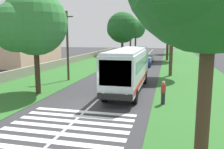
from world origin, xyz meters
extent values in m
plane|color=#333335|center=(0.00, 0.00, 0.00)|extent=(160.00, 160.00, 0.00)
cube|color=#2D6628|center=(15.00, 8.20, 0.02)|extent=(120.00, 8.00, 0.04)
cube|color=#2D6628|center=(15.00, -8.20, 0.02)|extent=(120.00, 8.00, 0.04)
cube|color=silver|center=(15.00, 0.00, 0.00)|extent=(110.00, 0.16, 0.01)
cube|color=silver|center=(4.93, -1.80, 2.10)|extent=(11.00, 2.50, 2.90)
cube|color=slate|center=(5.23, -1.80, 2.62)|extent=(9.68, 2.54, 0.85)
cube|color=slate|center=(-0.53, -1.80, 2.45)|extent=(0.08, 2.20, 1.74)
cube|color=red|center=(4.93, -1.80, 1.10)|extent=(10.78, 2.53, 0.36)
cube|color=silver|center=(4.93, -1.80, 3.64)|extent=(10.56, 2.30, 0.18)
cube|color=black|center=(-0.65, -1.80, 0.87)|extent=(0.16, 2.40, 0.40)
sphere|color=#F2EDCC|center=(-0.59, -1.00, 1.00)|extent=(0.24, 0.24, 0.24)
sphere|color=#F2EDCC|center=(-0.59, -2.60, 1.00)|extent=(0.24, 0.24, 0.24)
cylinder|color=black|center=(1.03, -0.65, 0.55)|extent=(1.10, 0.32, 1.10)
cylinder|color=black|center=(8.43, -0.65, 0.55)|extent=(1.10, 0.32, 1.10)
cylinder|color=black|center=(1.03, -2.95, 0.55)|extent=(1.10, 0.32, 1.10)
cylinder|color=black|center=(8.43, -2.95, 0.55)|extent=(1.10, 0.32, 1.10)
cube|color=silver|center=(-6.09, 0.00, 0.00)|extent=(0.45, 6.80, 0.01)
cube|color=silver|center=(-5.19, 0.00, 0.00)|extent=(0.45, 6.80, 0.01)
cube|color=silver|center=(-4.29, 0.00, 0.00)|extent=(0.45, 6.80, 0.01)
cube|color=silver|center=(-3.39, 0.00, 0.00)|extent=(0.45, 6.80, 0.01)
cube|color=silver|center=(-2.49, 0.00, 0.00)|extent=(0.45, 6.80, 0.01)
cube|color=silver|center=(-1.59, 0.00, 0.00)|extent=(0.45, 6.80, 0.01)
cube|color=navy|center=(22.83, -1.72, 0.53)|extent=(4.30, 1.75, 0.70)
cube|color=slate|center=(22.73, -1.72, 1.15)|extent=(2.00, 1.61, 0.55)
cylinder|color=black|center=(21.48, -0.94, 0.32)|extent=(0.64, 0.22, 0.64)
cylinder|color=black|center=(24.18, -0.94, 0.32)|extent=(0.64, 0.22, 0.64)
cylinder|color=black|center=(21.48, -2.50, 0.32)|extent=(0.64, 0.22, 0.64)
cylinder|color=black|center=(24.18, -2.50, 0.32)|extent=(0.64, 0.22, 0.64)
cube|color=#B7A893|center=(29.56, -1.57, 0.53)|extent=(4.30, 1.75, 0.70)
cube|color=slate|center=(29.46, -1.57, 1.15)|extent=(2.00, 1.61, 0.55)
cylinder|color=black|center=(28.21, -0.79, 0.32)|extent=(0.64, 0.22, 0.64)
cylinder|color=black|center=(30.91, -0.79, 0.32)|extent=(0.64, 0.22, 0.64)
cylinder|color=black|center=(28.21, -2.35, 0.32)|extent=(0.64, 0.22, 0.64)
cylinder|color=black|center=(30.91, -2.35, 0.32)|extent=(0.64, 0.22, 0.64)
cylinder|color=#3D2D1E|center=(62.91, 5.39, 2.72)|extent=(0.53, 0.53, 5.36)
sphere|color=#286B2D|center=(62.91, 5.39, 7.13)|extent=(6.28, 6.28, 6.28)
sphere|color=#286B2D|center=(64.79, 5.39, 6.66)|extent=(4.10, 4.10, 4.10)
sphere|color=#286B2D|center=(61.34, 6.33, 6.66)|extent=(4.34, 4.34, 4.34)
cylinder|color=brown|center=(51.02, 5.21, 3.28)|extent=(0.51, 0.51, 6.48)
sphere|color=#286B2D|center=(51.02, 5.21, 7.79)|extent=(4.61, 4.61, 4.61)
sphere|color=#286B2D|center=(52.41, 5.21, 7.44)|extent=(3.17, 3.17, 3.17)
sphere|color=#286B2D|center=(49.87, 5.90, 7.44)|extent=(2.89, 2.89, 2.89)
cylinder|color=#4C3826|center=(42.11, 5.85, 2.41)|extent=(0.59, 0.59, 4.74)
sphere|color=#1E5623|center=(42.11, 5.85, 6.84)|extent=(7.48, 7.48, 7.48)
sphere|color=#1E5623|center=(44.36, 5.85, 6.27)|extent=(4.56, 4.56, 4.56)
sphere|color=#1E5623|center=(40.24, 6.97, 6.27)|extent=(4.41, 4.41, 4.41)
cylinder|color=#3D2D1E|center=(2.01, 5.42, 2.25)|extent=(0.43, 0.43, 4.43)
sphere|color=#337A38|center=(2.01, 5.42, 5.92)|extent=(5.28, 5.28, 5.28)
sphere|color=#337A38|center=(3.60, 5.42, 5.53)|extent=(3.70, 3.70, 3.70)
sphere|color=#337A38|center=(0.69, 6.21, 5.53)|extent=(3.84, 3.84, 3.84)
cylinder|color=brown|center=(50.08, -5.76, 2.75)|extent=(0.55, 0.55, 5.41)
sphere|color=#19471E|center=(50.08, -5.76, 6.71)|extent=(4.58, 4.58, 4.58)
sphere|color=#19471E|center=(51.46, -5.76, 6.37)|extent=(3.27, 3.27, 3.27)
sphere|color=#19471E|center=(48.94, -5.07, 6.37)|extent=(2.88, 2.88, 2.88)
cylinder|color=#4C3826|center=(14.00, -5.53, 3.33)|extent=(0.42, 0.42, 6.59)
sphere|color=#337A38|center=(14.00, -5.53, 8.03)|extent=(5.09, 5.09, 5.09)
sphere|color=#337A38|center=(15.52, -5.53, 7.64)|extent=(2.89, 2.89, 2.89)
sphere|color=#337A38|center=(12.73, -4.77, 7.64)|extent=(3.65, 3.65, 3.65)
cylinder|color=#4C3826|center=(-7.83, -6.31, 2.80)|extent=(0.44, 0.44, 5.51)
cylinder|color=#3D2D1E|center=(32.79, -5.03, 3.54)|extent=(0.48, 0.48, 7.00)
sphere|color=#286B2D|center=(32.79, -5.03, 8.83)|extent=(6.52, 6.52, 6.52)
sphere|color=#286B2D|center=(34.75, -5.03, 8.34)|extent=(3.89, 3.89, 3.89)
sphere|color=#286B2D|center=(31.16, -4.05, 8.34)|extent=(4.55, 4.55, 4.55)
cylinder|color=#473828|center=(8.38, 5.46, 3.76)|extent=(0.24, 0.24, 7.44)
cube|color=#3D3326|center=(8.38, 5.46, 6.88)|extent=(0.12, 1.40, 0.12)
cube|color=gray|center=(20.00, 11.60, 0.58)|extent=(70.00, 0.40, 1.08)
cube|color=beige|center=(20.36, 20.01, 2.88)|extent=(13.09, 9.98, 5.75)
cube|color=#4C4C56|center=(20.36, 20.01, 6.22)|extent=(13.69, 10.58, 0.94)
cylinder|color=#26262D|center=(1.26, -4.93, 0.46)|extent=(0.28, 0.28, 0.85)
cylinder|color=#B23333|center=(1.26, -4.93, 1.19)|extent=(0.34, 0.34, 0.60)
sphere|color=tan|center=(1.26, -4.93, 1.61)|extent=(0.24, 0.24, 0.24)
camera|label=1|loc=(-15.58, -5.13, 4.90)|focal=37.99mm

